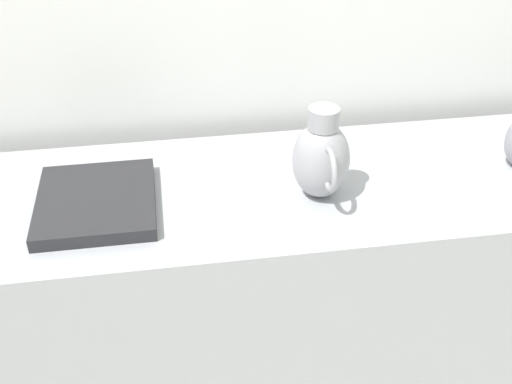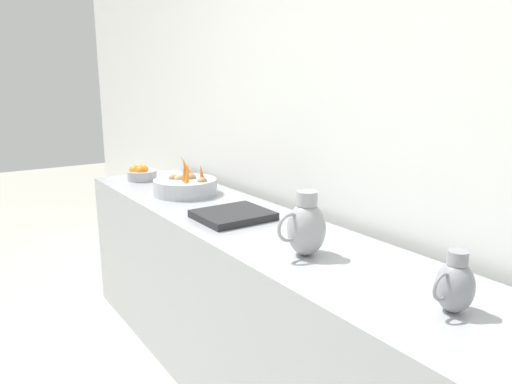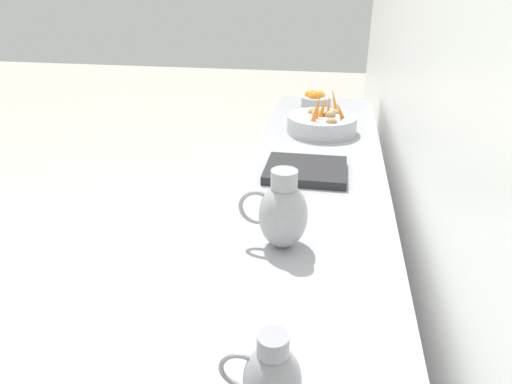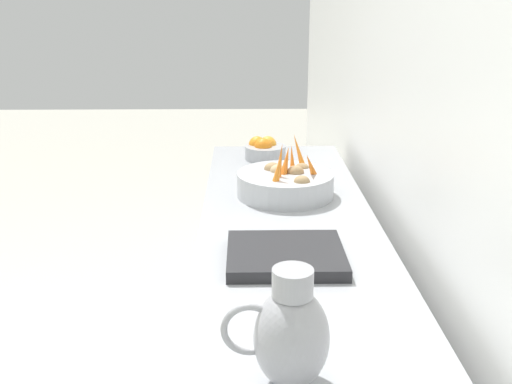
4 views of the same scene
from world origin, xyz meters
TOP-DOWN VIEW (x-y plane):
  - tile_wall_left at (-1.95, 0.32)m, footprint 0.10×8.08m
  - prep_counter at (-1.53, -0.18)m, footprint 0.61×3.14m
  - vegetable_colander at (-1.54, -0.97)m, footprint 0.37×0.37m
  - orange_bowl at (-1.47, -1.52)m, footprint 0.19×0.19m
  - metal_pitcher_tall at (-1.47, 0.20)m, footprint 0.21×0.15m
  - metal_pitcher_short at (-1.52, 0.81)m, footprint 0.16×0.11m
  - counter_sink_basin at (-1.50, -0.38)m, footprint 0.34×0.30m

SIDE VIEW (x-z plane):
  - prep_counter at x=-1.53m, z-range 0.00..0.88m
  - counter_sink_basin at x=-1.50m, z-range 0.88..0.92m
  - orange_bowl at x=-1.47m, z-range 0.87..0.98m
  - vegetable_colander at x=-1.54m, z-range 0.82..1.04m
  - metal_pitcher_short at x=-1.52m, z-range 0.87..1.06m
  - metal_pitcher_tall at x=-1.47m, z-range 0.87..1.12m
  - tile_wall_left at x=-1.95m, z-range 0.00..3.00m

